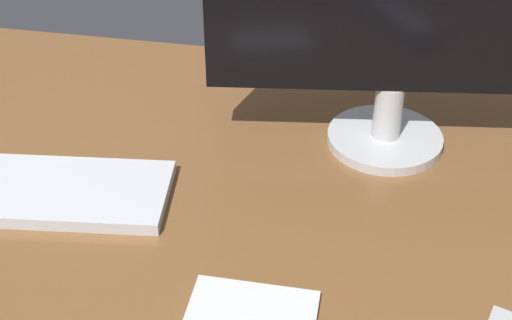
{
  "coord_description": "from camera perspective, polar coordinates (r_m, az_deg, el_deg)",
  "views": [
    {
      "loc": [
        21.12,
        -76.75,
        63.76
      ],
      "look_at": [
        6.3,
        -0.27,
        8.0
      ],
      "focal_mm": 51.13,
      "sensor_mm": 36.0,
      "label": 1
    }
  ],
  "objects": [
    {
      "name": "desk",
      "position": [
        1.01,
        -3.47,
        -2.74
      ],
      "size": [
        140.0,
        84.0,
        2.0
      ],
      "primitive_type": "cube",
      "color": "brown",
      "rests_on": "ground"
    },
    {
      "name": "notepad",
      "position": [
        0.83,
        -0.36,
        -11.98
      ],
      "size": [
        14.54,
        9.34,
        0.72
      ],
      "primitive_type": "cube",
      "rotation": [
        0.0,
        0.0,
        0.01
      ],
      "color": "silver",
      "rests_on": "desk"
    },
    {
      "name": "keyboard",
      "position": [
        1.04,
        -17.61,
        -2.27
      ],
      "size": [
        40.52,
        18.66,
        1.77
      ],
      "primitive_type": "cube",
      "rotation": [
        0.0,
        0.0,
        0.12
      ],
      "color": "silver",
      "rests_on": "desk"
    }
  ]
}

